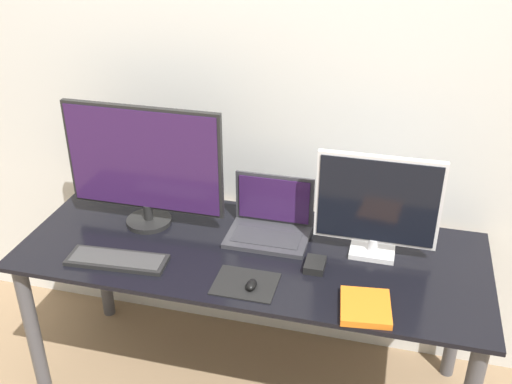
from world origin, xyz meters
TOP-DOWN VIEW (x-y plane):
  - wall_back at (0.00, 0.76)m, footprint 7.00×0.05m
  - desk at (0.00, 0.35)m, footprint 1.77×0.70m
  - monitor_left at (-0.46, 0.44)m, footprint 0.64×0.18m
  - monitor_right at (0.45, 0.44)m, footprint 0.45×0.12m
  - laptop at (0.04, 0.48)m, footprint 0.32×0.22m
  - keyboard at (-0.46, 0.15)m, footprint 0.38×0.15m
  - mousepad at (0.04, 0.13)m, footprint 0.22×0.18m
  - mouse at (0.06, 0.11)m, footprint 0.04×0.06m
  - book at (0.46, 0.10)m, footprint 0.19×0.20m
  - power_brick at (0.26, 0.29)m, footprint 0.07×0.10m

SIDE VIEW (x-z plane):
  - desk at x=0.00m, z-range 0.24..0.95m
  - mousepad at x=0.04m, z-range 0.71..0.71m
  - keyboard at x=-0.46m, z-range 0.71..0.73m
  - book at x=0.46m, z-range 0.71..0.73m
  - power_brick at x=0.26m, z-range 0.71..0.74m
  - mouse at x=0.06m, z-range 0.71..0.74m
  - laptop at x=0.04m, z-range 0.65..0.88m
  - monitor_right at x=0.45m, z-range 0.72..1.12m
  - monitor_left at x=-0.46m, z-range 0.72..1.23m
  - wall_back at x=0.00m, z-range 0.00..2.50m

